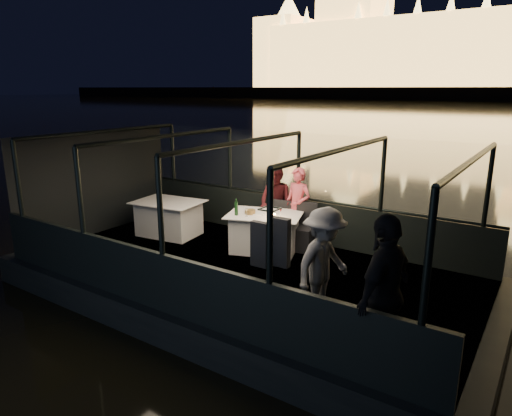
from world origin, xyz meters
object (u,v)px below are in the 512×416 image
Objects in this scene: dining_table_central at (264,232)px; passenger_dark at (384,300)px; chair_port_right at (302,229)px; person_woman_coral at (298,210)px; person_man_maroon at (276,206)px; passenger_stripe at (324,263)px; dining_table_aft at (169,218)px; chair_port_left at (277,224)px; wine_bottle at (236,208)px; coat_stand at (269,258)px.

dining_table_central is 4.19m from passenger_dark.
passenger_dark reaches higher than chair_port_right.
dining_table_central is 0.89× the size of person_woman_coral.
chair_port_right is at bearing -40.11° from person_woman_coral.
person_man_maroon is at bearing 104.27° from dining_table_central.
chair_port_right is 0.58× the size of passenger_stripe.
person_woman_coral is at bearing 21.20° from dining_table_aft.
chair_port_left is at bearing -42.88° from person_man_maroon.
dining_table_aft is at bearing 80.31° from passenger_stripe.
chair_port_left is at bearing 52.41° from passenger_stripe.
person_man_maroon is (-0.79, 0.27, 0.30)m from chair_port_right.
person_woman_coral is 3.22m from passenger_stripe.
person_woman_coral is 1.00× the size of person_man_maroon.
dining_table_central is at bearing -109.72° from person_woman_coral.
passenger_stripe is at bearing -64.31° from chair_port_right.
passenger_stripe reaches higher than chair_port_right.
wine_bottle reaches higher than dining_table_central.
coat_stand reaches higher than dining_table_aft.
dining_table_aft is 4.39m from coat_stand.
dining_table_aft is 2.47m from chair_port_left.
person_woman_coral is at bearing -130.44° from passenger_dark.
chair_port_right reaches higher than chair_port_left.
dining_table_central is 0.83m from person_man_maroon.
passenger_stripe is at bearing -41.00° from dining_table_central.
dining_table_central is at bearing 7.78° from dining_table_aft.
wine_bottle is (-0.42, -0.37, 0.53)m from dining_table_central.
chair_port_left is at bearing 61.72° from wine_bottle.
chair_port_right reaches higher than dining_table_aft.
chair_port_right is at bearing 108.99° from coat_stand.
passenger_stripe is 4.98× the size of wine_bottle.
wine_bottle is (-1.03, -0.82, 0.47)m from chair_port_right.
coat_stand is (1.55, -2.30, 0.51)m from dining_table_central.
chair_port_right is 2.94m from coat_stand.
coat_stand is at bearing -91.01° from passenger_dark.
coat_stand is at bearing -27.07° from dining_table_aft.
person_woman_coral reaches higher than chair_port_left.
person_man_maroon reaches higher than chair_port_left.
dining_table_central is 0.46m from chair_port_left.
passenger_dark is (3.25, -3.02, 0.40)m from chair_port_left.
passenger_dark reaches higher than coat_stand.
dining_table_aft is 0.90× the size of person_woman_coral.
coat_stand reaches higher than person_man_maroon.
wine_bottle is (-1.97, 1.93, 0.02)m from coat_stand.
person_woman_coral is at bearing 111.74° from coat_stand.
dining_table_aft is 4.41× the size of wine_bottle.
dining_table_central is at bearing -101.10° from chair_port_left.
coat_stand is (0.95, -2.75, 0.45)m from chair_port_right.
coat_stand is (1.53, -2.75, 0.45)m from chair_port_left.
chair_port_right is 0.57× the size of coat_stand.
person_man_maroon reaches higher than dining_table_central.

